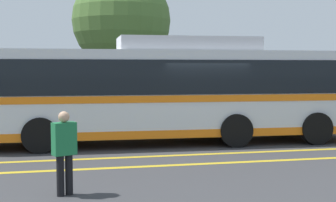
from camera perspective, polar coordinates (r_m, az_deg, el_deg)
name	(u,v)px	position (r m, az deg, el deg)	size (l,w,h in m)	color
ground_plane	(199,143)	(14.84, 3.74, -5.12)	(220.00, 220.00, 0.00)	#38383A
lane_strip_0	(185,155)	(12.76, 2.13, -6.59)	(0.20, 32.32, 0.01)	gold
lane_strip_1	(198,164)	(11.59, 3.67, -7.68)	(0.20, 32.32, 0.01)	gold
curb_strip	(136,118)	(21.58, -3.92, -2.07)	(40.32, 0.36, 0.15)	#99999E
transit_bus	(169,90)	(14.71, 0.08, 1.33)	(12.71, 2.99, 3.31)	silver
parked_car_1	(36,108)	(19.58, -15.75, -0.82)	(4.53, 2.17, 1.49)	#4C3823
parked_car_2	(181,106)	(20.01, 1.59, -0.56)	(4.45, 2.05, 1.53)	#335B33
parked_car_3	(302,105)	(22.50, 16.03, -0.48)	(4.07, 1.98, 1.28)	#9E9EA3
pedestrian_0	(64,148)	(8.84, -12.53, -5.64)	(0.47, 0.37, 1.56)	black
tree_0	(122,21)	(23.64, -5.69, 9.72)	(4.86, 4.86, 7.15)	#513823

